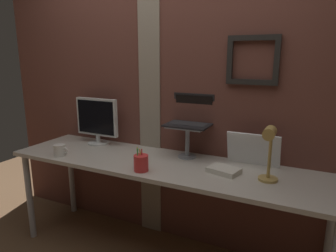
{
  "coord_description": "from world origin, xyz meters",
  "views": [
    {
      "loc": [
        1.05,
        -1.82,
        1.53
      ],
      "look_at": [
        0.11,
        0.14,
        1.03
      ],
      "focal_mm": 32.43,
      "sensor_mm": 36.0,
      "label": 1
    }
  ],
  "objects": [
    {
      "name": "pen_cup",
      "position": [
        0.05,
        -0.17,
        0.83
      ],
      "size": [
        0.1,
        0.1,
        0.16
      ],
      "color": "red",
      "rests_on": "desk"
    },
    {
      "name": "laptop",
      "position": [
        0.23,
        0.29,
        1.08
      ],
      "size": [
        0.33,
        0.27,
        0.23
      ],
      "color": "black",
      "rests_on": "laptop_stand"
    },
    {
      "name": "desk_lamp",
      "position": [
        0.84,
        -0.02,
        1.0
      ],
      "size": [
        0.12,
        0.2,
        0.36
      ],
      "color": "tan",
      "rests_on": "desk"
    },
    {
      "name": "monitor",
      "position": [
        -0.62,
        0.22,
        1.0
      ],
      "size": [
        0.41,
        0.18,
        0.4
      ],
      "color": "silver",
      "rests_on": "desk"
    },
    {
      "name": "paper_clutter_stack",
      "position": [
        0.56,
        0.04,
        0.79
      ],
      "size": [
        0.23,
        0.18,
        0.03
      ],
      "primitive_type": "cube",
      "rotation": [
        0.0,
        0.0,
        -0.25
      ],
      "color": "silver",
      "rests_on": "desk"
    },
    {
      "name": "brick_wall_back",
      "position": [
        0.0,
        0.4,
        1.19
      ],
      "size": [
        3.33,
        0.16,
        2.37
      ],
      "color": "brown",
      "rests_on": "ground_plane"
    },
    {
      "name": "desk",
      "position": [
        0.11,
        0.04,
        0.71
      ],
      "size": [
        2.38,
        0.61,
        0.78
      ],
      "color": "beige",
      "rests_on": "ground_plane"
    },
    {
      "name": "laptop_stand",
      "position": [
        0.23,
        0.23,
        0.94
      ],
      "size": [
        0.28,
        0.22,
        0.25
      ],
      "color": "gray",
      "rests_on": "desk"
    },
    {
      "name": "coffee_mug",
      "position": [
        -0.67,
        -0.17,
        0.82
      ],
      "size": [
        0.13,
        0.09,
        0.09
      ],
      "color": "silver",
      "rests_on": "desk"
    },
    {
      "name": "whiteboard_panel",
      "position": [
        0.71,
        0.26,
        0.89
      ],
      "size": [
        0.36,
        0.08,
        0.24
      ],
      "primitive_type": "cube",
      "rotation": [
        0.28,
        0.0,
        0.0
      ],
      "color": "white",
      "rests_on": "desk"
    }
  ]
}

